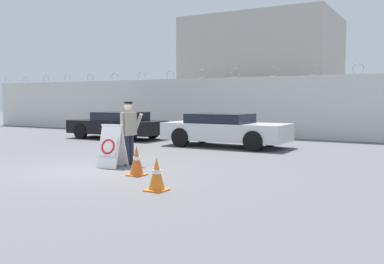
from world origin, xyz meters
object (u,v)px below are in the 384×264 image
security_guard (129,130)px  parked_car_front_coupe (117,125)px  traffic_cone_near (157,174)px  barricade_sign (111,146)px  parked_car_rear_sedan (225,129)px  traffic_cone_mid (137,161)px

security_guard → parked_car_front_coupe: size_ratio=0.39×
traffic_cone_near → parked_car_front_coupe: (-7.67, 8.14, 0.30)m
barricade_sign → parked_car_front_coupe: size_ratio=0.26×
traffic_cone_near → parked_car_front_coupe: parked_car_front_coupe is taller
parked_car_rear_sedan → barricade_sign: bearing=-95.1°
traffic_cone_near → traffic_cone_mid: traffic_cone_mid is taller
barricade_sign → traffic_cone_mid: size_ratio=1.61×
barricade_sign → traffic_cone_near: barricade_sign is taller
barricade_sign → parked_car_front_coupe: (-5.02, 6.33, 0.06)m
traffic_cone_mid → parked_car_front_coupe: bearing=132.1°
traffic_cone_near → traffic_cone_mid: bearing=139.6°
security_guard → traffic_cone_mid: security_guard is taller
security_guard → parked_car_rear_sedan: size_ratio=0.37×
traffic_cone_mid → parked_car_rear_sedan: bearing=97.2°
parked_car_front_coupe → parked_car_rear_sedan: parked_car_rear_sedan is taller
barricade_sign → traffic_cone_near: (2.65, -1.81, -0.24)m
traffic_cone_mid → parked_car_front_coupe: size_ratio=0.16×
security_guard → parked_car_rear_sedan: (0.31, 5.34, -0.30)m
security_guard → parked_car_front_coupe: bearing=44.4°
barricade_sign → traffic_cone_near: bearing=-40.8°
barricade_sign → traffic_cone_near: 3.22m
security_guard → parked_car_rear_sedan: security_guard is taller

